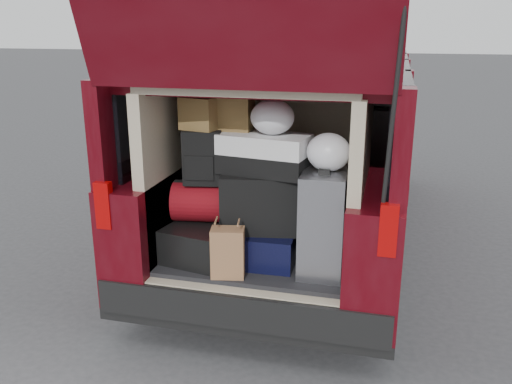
% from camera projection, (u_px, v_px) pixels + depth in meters
% --- Properties ---
extents(ground, '(80.00, 80.00, 0.00)m').
position_uv_depth(ground, '(252.00, 339.00, 3.77)').
color(ground, '#353538').
rests_on(ground, ground).
extents(minivan, '(1.90, 5.35, 2.77)m').
position_uv_depth(minivan, '(300.00, 153.00, 5.21)').
color(minivan, black).
rests_on(minivan, ground).
extents(load_floor, '(1.24, 1.05, 0.55)m').
position_uv_depth(load_floor, '(261.00, 286.00, 3.94)').
color(load_floor, black).
rests_on(load_floor, ground).
extents(black_hardshell, '(0.54, 0.67, 0.24)m').
position_uv_depth(black_hardshell, '(208.00, 238.00, 3.76)').
color(black_hardshell, black).
rests_on(black_hardshell, load_floor).
extents(navy_hardshell, '(0.43, 0.52, 0.22)m').
position_uv_depth(navy_hardshell, '(267.00, 243.00, 3.70)').
color(navy_hardshell, black).
rests_on(navy_hardshell, load_floor).
extents(silver_roller, '(0.29, 0.45, 0.67)m').
position_uv_depth(silver_roller, '(324.00, 222.00, 3.47)').
color(silver_roller, silver).
rests_on(silver_roller, load_floor).
extents(kraft_bag, '(0.23, 0.17, 0.32)m').
position_uv_depth(kraft_bag, '(228.00, 253.00, 3.42)').
color(kraft_bag, '#9E6B47').
rests_on(kraft_bag, load_floor).
extents(red_duffel, '(0.45, 0.33, 0.27)m').
position_uv_depth(red_duffel, '(204.00, 202.00, 3.72)').
color(red_duffel, maroon).
rests_on(red_duffel, black_hardshell).
extents(black_soft_case, '(0.59, 0.41, 0.39)m').
position_uv_depth(black_soft_case, '(262.00, 202.00, 3.61)').
color(black_soft_case, black).
rests_on(black_soft_case, navy_hardshell).
extents(backpack, '(0.28, 0.20, 0.36)m').
position_uv_depth(backpack, '(203.00, 157.00, 3.61)').
color(backpack, black).
rests_on(backpack, red_duffel).
extents(twotone_duffel, '(0.62, 0.39, 0.26)m').
position_uv_depth(twotone_duffel, '(264.00, 154.00, 3.52)').
color(twotone_duffel, white).
rests_on(twotone_duffel, black_soft_case).
extents(grocery_sack_lower, '(0.27, 0.23, 0.21)m').
position_uv_depth(grocery_sack_lower, '(201.00, 113.00, 3.57)').
color(grocery_sack_lower, olive).
rests_on(grocery_sack_lower, backpack).
extents(grocery_sack_upper, '(0.22, 0.18, 0.22)m').
position_uv_depth(grocery_sack_upper, '(235.00, 113.00, 3.60)').
color(grocery_sack_upper, olive).
rests_on(grocery_sack_upper, twotone_duffel).
extents(plastic_bag_center, '(0.31, 0.30, 0.23)m').
position_uv_depth(plastic_bag_center, '(272.00, 117.00, 3.44)').
color(plastic_bag_center, white).
rests_on(plastic_bag_center, twotone_duffel).
extents(plastic_bag_right, '(0.31, 0.29, 0.24)m').
position_uv_depth(plastic_bag_right, '(329.00, 152.00, 3.34)').
color(plastic_bag_right, white).
rests_on(plastic_bag_right, silver_roller).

